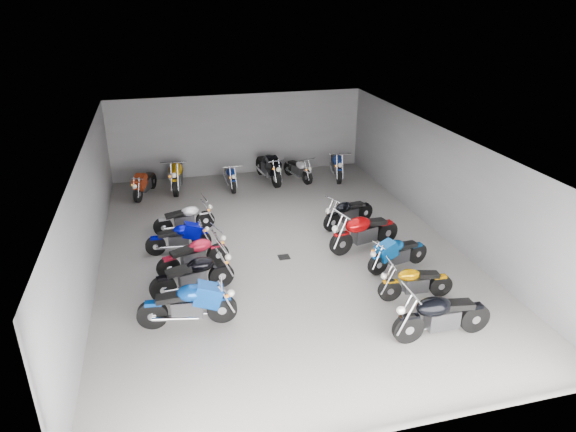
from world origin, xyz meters
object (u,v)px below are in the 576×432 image
Objects in this scene: motorcycle_back_b at (177,174)px; motorcycle_back_e at (298,169)px; motorcycle_left_d at (194,255)px; motorcycle_right_a at (441,315)px; motorcycle_back_d at (269,167)px; motorcycle_back_f at (337,165)px; motorcycle_left_e at (179,238)px; motorcycle_right_e at (348,212)px; motorcycle_left_b at (188,304)px; motorcycle_right_d at (364,232)px; drain_grate at (284,257)px; motorcycle_right_b at (415,282)px; motorcycle_right_c at (397,253)px; motorcycle_back_a at (144,183)px; motorcycle_back_c at (230,176)px; motorcycle_left_c at (193,275)px; motorcycle_left_f at (185,218)px.

motorcycle_back_b is 4.66m from motorcycle_back_e.
motorcycle_left_d is 0.86× the size of motorcycle_right_a.
motorcycle_back_f is (2.72, -0.25, -0.03)m from motorcycle_back_d.
motorcycle_left_e is 6.40m from motorcycle_back_d.
motorcycle_left_d is 1.24m from motorcycle_left_e.
motorcycle_right_e is at bearing 144.93° from motorcycle_back_b.
motorcycle_right_d is at bearing 121.59° from motorcycle_left_b.
motorcycle_right_b is (2.56, -2.80, 0.44)m from drain_grate.
motorcycle_back_d reaches higher than motorcycle_left_d.
motorcycle_back_a is at bearing 28.30° from motorcycle_right_c.
motorcycle_back_e is at bearing 156.26° from motorcycle_left_b.
drain_grate is 3.82m from motorcycle_right_b.
motorcycle_right_a is 10.40m from motorcycle_back_f.
motorcycle_right_e is 4.57m from motorcycle_back_e.
motorcycle_right_c is at bearing 94.26° from motorcycle_back_d.
motorcycle_right_d is at bearing 115.04° from motorcycle_back_c.
motorcycle_left_c is 0.95× the size of motorcycle_back_f.
motorcycle_left_f is (-0.07, 2.52, -0.03)m from motorcycle_left_d.
motorcycle_back_e is at bearing -173.91° from motorcycle_back_b.
motorcycle_left_e is 1.34m from motorcycle_left_f.
motorcycle_back_d reaches higher than motorcycle_back_f.
motorcycle_back_f is (6.20, 3.63, 0.08)m from motorcycle_left_f.
motorcycle_right_c is 0.81× the size of motorcycle_back_d.
motorcycle_left_c reaches higher than motorcycle_back_a.
motorcycle_left_e is 0.80× the size of motorcycle_back_d.
motorcycle_back_b is at bearing 9.39° from motorcycle_back_f.
motorcycle_back_a is 4.71m from motorcycle_back_d.
motorcycle_back_d reaches higher than motorcycle_right_d.
motorcycle_back_c is (-3.19, 8.71, 0.00)m from motorcycle_right_b.
motorcycle_back_f is (7.41, 0.13, 0.06)m from motorcycle_back_a.
motorcycle_right_d is at bearing 92.53° from motorcycle_left_c.
motorcycle_right_e is (-0.32, 2.90, 0.01)m from motorcycle_right_c.
motorcycle_left_c is at bearing 58.32° from motorcycle_right_a.
motorcycle_left_e is 5.26m from motorcycle_right_d.
motorcycle_back_c is at bearing 171.37° from motorcycle_left_b.
motorcycle_left_d reaches higher than motorcycle_left_f.
motorcycle_left_e is at bearing 177.04° from motorcycle_left_d.
motorcycle_right_d is at bearing 93.21° from motorcycle_back_d.
drain_grate is 3.02m from motorcycle_left_e.
drain_grate is 6.34m from motorcycle_back_d.
motorcycle_right_b is 1.05× the size of motorcycle_back_e.
motorcycle_back_d is at bearing 14.71° from motorcycle_right_b.
motorcycle_right_b is 9.28m from motorcycle_back_c.
motorcycle_left_d is at bearing 49.46° from motorcycle_right_a.
motorcycle_back_f is at bearing 117.17° from motorcycle_left_d.
motorcycle_left_d reaches higher than motorcycle_right_e.
motorcycle_back_f is at bearing -157.75° from motorcycle_back_a.
motorcycle_left_e is 5.33m from motorcycle_back_c.
motorcycle_left_e is 0.98× the size of motorcycle_left_f.
motorcycle_back_d is at bearing 6.56° from motorcycle_back_f.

